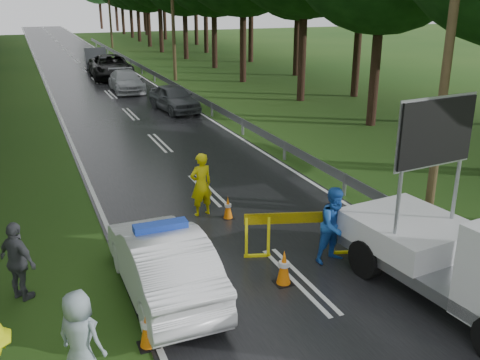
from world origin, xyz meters
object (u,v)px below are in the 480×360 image
civilian (335,225)px  queue_car_second (126,81)px  queue_car_first (174,98)px  queue_car_third (111,67)px  police_sedan (162,262)px  officer (201,185)px  barrier (302,223)px  work_truck (473,258)px  queue_car_fourth (96,58)px

civilian → queue_car_second: bearing=81.0°
queue_car_first → queue_car_third: bearing=87.6°
police_sedan → queue_car_third: queue_car_third is taller
officer → queue_car_first: officer is taller
queue_car_second → police_sedan: bearing=-98.1°
barrier → civilian: civilian is taller
officer → civilian: size_ratio=1.00×
police_sedan → barrier: police_sedan is taller
police_sedan → queue_car_third: bearing=-98.3°
barrier → queue_car_first: bearing=101.8°
police_sedan → queue_car_second: 24.47m
queue_car_second → queue_car_third: bearing=90.6°
work_truck → barrier: work_truck is taller
queue_car_second → queue_car_fourth: queue_car_fourth is taller
queue_car_second → civilian: bearing=-88.8°
work_truck → police_sedan: bearing=147.0°
queue_car_second → queue_car_fourth: (-0.16, 12.00, 0.16)m
work_truck → officer: work_truck is taller
queue_car_fourth → officer: bearing=-88.6°
queue_car_first → work_truck: bearing=-96.7°
civilian → queue_car_third: bearing=80.9°
work_truck → queue_car_first: size_ratio=1.28×
barrier → officer: size_ratio=1.43×
civilian → work_truck: bearing=-71.1°
police_sedan → queue_car_first: bearing=-107.2°
queue_car_third → queue_car_second: bearing=-87.7°
work_truck → civilian: 2.99m
queue_car_second → officer: bearing=-94.2°
officer → civilian: bearing=107.9°
barrier → queue_car_second: bearing=106.3°
queue_car_first → queue_car_second: bearing=92.4°
officer → civilian: officer is taller
barrier → civilian: size_ratio=1.43×
barrier → queue_car_first: 17.04m
barrier → work_truck: bearing=-40.2°
civilian → queue_car_fourth: size_ratio=0.37×
officer → queue_car_first: bearing=-112.5°
officer → queue_car_third: officer is taller
police_sedan → queue_car_fourth: queue_car_fourth is taller
work_truck → barrier: bearing=116.3°
officer → queue_car_first: 14.10m
work_truck → civilian: bearing=112.1°
barrier → officer: bearing=130.8°
work_truck → queue_car_first: work_truck is taller
police_sedan → queue_car_first: (5.11, 17.34, -0.03)m
police_sedan → queue_car_first: size_ratio=1.08×
queue_car_second → queue_car_fourth: size_ratio=0.91×
queue_car_first → queue_car_third: 12.85m
police_sedan → queue_car_second: bearing=-100.0°
queue_car_first → queue_car_fourth: size_ratio=0.82×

